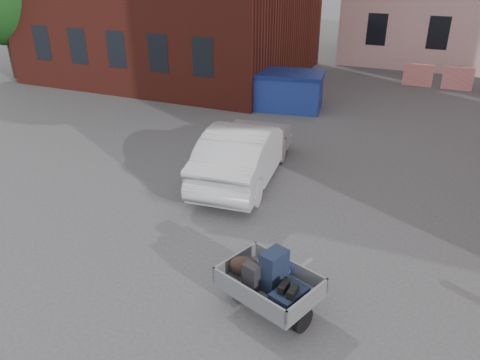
% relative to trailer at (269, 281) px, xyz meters
% --- Properties ---
extents(ground, '(120.00, 120.00, 0.00)m').
position_rel_trailer_xyz_m(ground, '(-1.40, 2.05, -0.61)').
color(ground, '#38383A').
rests_on(ground, ground).
extents(barriers, '(4.70, 0.18, 1.00)m').
position_rel_trailer_xyz_m(barriers, '(2.80, 17.05, -0.11)').
color(barriers, red).
rests_on(barriers, ground).
extents(trailer, '(1.88, 1.98, 1.20)m').
position_rel_trailer_xyz_m(trailer, '(0.00, 0.00, 0.00)').
color(trailer, black).
rests_on(trailer, ground).
extents(dumpster, '(3.69, 2.28, 1.45)m').
position_rel_trailer_xyz_m(dumpster, '(-3.72, 11.24, 0.12)').
color(dumpster, navy).
rests_on(dumpster, ground).
extents(silver_car, '(2.17, 4.89, 1.56)m').
position_rel_trailer_xyz_m(silver_car, '(-2.44, 4.72, 0.17)').
color(silver_car, '#A3A5AB').
rests_on(silver_car, ground).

